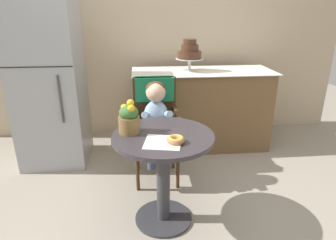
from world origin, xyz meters
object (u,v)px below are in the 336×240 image
donut_front (176,139)px  flower_vase (129,118)px  refrigerator (49,83)px  cafe_table (163,161)px  wicker_chair (155,113)px  tiered_cake_stand (190,52)px  seated_child (156,114)px

donut_front → flower_vase: size_ratio=0.52×
refrigerator → cafe_table: bearing=-46.3°
cafe_table → refrigerator: size_ratio=0.42×
wicker_chair → donut_front: bearing=-84.9°
flower_vase → wicker_chair: bearing=71.1°
wicker_chair → flower_vase: same height
wicker_chair → cafe_table: bearing=-89.6°
wicker_chair → tiered_cake_stand: 0.87m
seated_child → tiered_cake_stand: (0.41, 0.76, 0.42)m
tiered_cake_stand → seated_child: bearing=-118.3°
flower_vase → refrigerator: bearing=128.2°
seated_child → donut_front: 0.69m
wicker_chair → flower_vase: 0.69m
cafe_table → donut_front: (0.07, -0.14, 0.24)m
seated_child → tiered_cake_stand: tiered_cake_stand is taller
seated_child → wicker_chair: bearing=90.0°
tiered_cake_stand → refrigerator: refrigerator is taller
wicker_chair → seated_child: bearing=-90.9°
cafe_table → wicker_chair: (-0.02, 0.69, 0.13)m
donut_front → seated_child: bearing=97.3°
wicker_chair → seated_child: 0.16m
seated_child → refrigerator: (-1.03, 0.56, 0.17)m
wicker_chair → donut_front: size_ratio=7.88×
donut_front → tiered_cake_stand: bearing=77.3°
flower_vase → cafe_table: bearing=-14.3°
flower_vase → refrigerator: 1.32m
cafe_table → flower_vase: size_ratio=3.08×
donut_front → tiered_cake_stand: tiered_cake_stand is taller
refrigerator → seated_child: bearing=-28.6°
cafe_table → wicker_chair: bearing=91.3°
flower_vase → refrigerator: (-0.82, 1.04, 0.02)m
cafe_table → flower_vase: 0.40m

